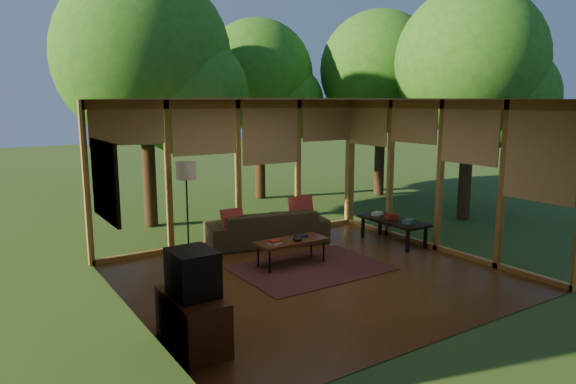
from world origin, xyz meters
TOP-DOWN VIEW (x-y plane):
  - floor at (0.00, 0.00)m, footprint 5.50×5.50m
  - ceiling at (0.00, 0.00)m, footprint 5.50×5.50m
  - wall_left at (-2.75, 0.00)m, footprint 0.04×5.00m
  - wall_front at (0.00, -2.50)m, footprint 5.50×0.04m
  - window_wall_back at (0.00, 2.50)m, footprint 5.50×0.12m
  - window_wall_right at (2.75, 0.00)m, footprint 0.12×5.00m
  - exterior_lawn at (8.00, 8.00)m, footprint 40.00×40.00m
  - tree_nw at (-1.02, 4.69)m, footprint 3.64×3.64m
  - tree_ne at (2.61, 6.27)m, footprint 3.02×3.02m
  - tree_se at (5.12, 1.35)m, footprint 3.24×3.24m
  - tree_far at (5.61, 4.75)m, footprint 3.28×3.28m
  - rug at (0.18, 0.36)m, footprint 2.36×1.67m
  - sofa at (0.33, 2.00)m, footprint 2.39×1.35m
  - pillow_left at (-0.42, 1.95)m, footprint 0.39×0.21m
  - pillow_right at (1.08, 1.95)m, footprint 0.46×0.25m
  - ct_book_lower at (-0.32, 0.65)m, footprint 0.25×0.21m
  - ct_book_upper at (-0.32, 0.65)m, footprint 0.21×0.18m
  - ct_book_side at (0.28, 0.78)m, footprint 0.21×0.17m
  - ct_bowl at (0.08, 0.60)m, footprint 0.16×0.16m
  - media_cabinet at (-2.47, -1.10)m, footprint 0.50×1.00m
  - television at (-2.45, -1.10)m, footprint 0.45×0.55m
  - console_book_a at (2.40, 0.37)m, footprint 0.26×0.22m
  - console_book_b at (2.40, 0.82)m, footprint 0.24×0.19m
  - console_book_c at (2.40, 1.22)m, footprint 0.26×0.22m
  - floor_lamp at (-1.17, 2.18)m, footprint 0.36×0.36m
  - coffee_table at (0.03, 0.70)m, footprint 1.20×0.50m
  - side_console at (2.40, 0.77)m, footprint 0.60×1.40m
  - wall_painting at (-2.71, 1.40)m, footprint 0.06×1.35m

SIDE VIEW (x-z plane):
  - exterior_lawn at x=8.00m, z-range -0.01..-0.01m
  - floor at x=0.00m, z-range 0.00..0.00m
  - rug at x=0.18m, z-range 0.00..0.01m
  - media_cabinet at x=-2.47m, z-range 0.00..0.60m
  - sofa at x=0.33m, z-range 0.00..0.66m
  - coffee_table at x=0.03m, z-range 0.18..0.60m
  - side_console at x=2.40m, z-range 0.18..0.64m
  - ct_book_side at x=0.28m, z-range 0.42..0.45m
  - ct_book_lower at x=-0.32m, z-range 0.42..0.46m
  - ct_bowl at x=0.08m, z-range 0.42..0.50m
  - ct_book_upper at x=-0.32m, z-range 0.45..0.49m
  - console_book_c at x=2.40m, z-range 0.45..0.51m
  - console_book_a at x=2.40m, z-range 0.46..0.54m
  - console_book_b at x=2.40m, z-range 0.46..0.55m
  - pillow_left at x=-0.42m, z-range 0.37..0.78m
  - pillow_right at x=1.08m, z-range 0.37..0.86m
  - television at x=-2.45m, z-range 0.60..1.10m
  - wall_left at x=-2.75m, z-range 0.00..2.70m
  - wall_front at x=0.00m, z-range 0.00..2.70m
  - window_wall_back at x=0.00m, z-range 0.00..2.70m
  - window_wall_right at x=2.75m, z-range 0.00..2.70m
  - floor_lamp at x=-1.17m, z-range 0.58..2.23m
  - wall_painting at x=-2.71m, z-range 0.98..2.12m
  - ceiling at x=0.00m, z-range 2.70..2.70m
  - tree_ne at x=2.61m, z-range 0.91..5.78m
  - tree_far at x=5.61m, z-range 0.92..6.07m
  - tree_se at x=5.12m, z-range 0.94..6.09m
  - tree_nw at x=-1.02m, z-range 0.87..6.25m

